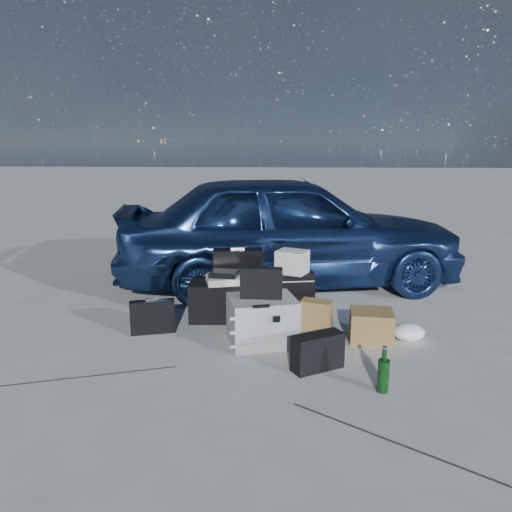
{
  "coord_description": "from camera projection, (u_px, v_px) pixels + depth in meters",
  "views": [
    {
      "loc": [
        0.16,
        -3.75,
        1.7
      ],
      "look_at": [
        -0.1,
        0.85,
        0.64
      ],
      "focal_mm": 35.0,
      "sensor_mm": 36.0,
      "label": 1
    }
  ],
  "objects": [
    {
      "name": "plastic_bag",
      "position": [
        409.0,
        332.0,
        4.36
      ],
      "size": [
        0.3,
        0.27,
        0.15
      ],
      "primitive_type": "ellipsoid",
      "rotation": [
        0.0,
        0.0,
        0.12
      ],
      "color": "white",
      "rests_on": "ground"
    },
    {
      "name": "ground",
      "position": [
        262.0,
        356.0,
        4.04
      ],
      "size": [
        60.0,
        60.0,
        0.0
      ],
      "primitive_type": "plane",
      "color": "beige",
      "rests_on": "ground"
    },
    {
      "name": "cardboard_box",
      "position": [
        371.0,
        326.0,
        4.34
      ],
      "size": [
        0.39,
        0.34,
        0.27
      ],
      "primitive_type": "cube",
      "rotation": [
        0.0,
        0.0,
        -0.08
      ],
      "color": "brown",
      "rests_on": "ground"
    },
    {
      "name": "kraft_bag",
      "position": [
        316.0,
        320.0,
        4.37
      ],
      "size": [
        0.3,
        0.23,
        0.35
      ],
      "primitive_type": "cube",
      "rotation": [
        0.0,
        0.0,
        -0.32
      ],
      "color": "olive",
      "rests_on": "ground"
    },
    {
      "name": "car",
      "position": [
        289.0,
        229.0,
        5.92
      ],
      "size": [
        4.23,
        2.32,
        1.36
      ],
      "primitive_type": "imported",
      "rotation": [
        0.0,
        0.0,
        1.76
      ],
      "color": "navy",
      "rests_on": "ground"
    },
    {
      "name": "flat_box_black",
      "position": [
        224.0,
        274.0,
        4.78
      ],
      "size": [
        0.28,
        0.22,
        0.06
      ],
      "primitive_type": "cube",
      "rotation": [
        0.0,
        0.0,
        -0.14
      ],
      "color": "black",
      "rests_on": "flat_box_white"
    },
    {
      "name": "briefcase",
      "position": [
        153.0,
        317.0,
        4.51
      ],
      "size": [
        0.41,
        0.19,
        0.31
      ],
      "primitive_type": "cube",
      "rotation": [
        0.0,
        0.0,
        0.27
      ],
      "color": "black",
      "rests_on": "ground"
    },
    {
      "name": "duffel_bag",
      "position": [
        228.0,
        301.0,
        4.85
      ],
      "size": [
        0.76,
        0.37,
        0.37
      ],
      "primitive_type": "cube",
      "rotation": [
        0.0,
        0.0,
        0.06
      ],
      "color": "black",
      "rests_on": "ground"
    },
    {
      "name": "messenger_bag",
      "position": [
        318.0,
        352.0,
        3.79
      ],
      "size": [
        0.42,
        0.33,
        0.28
      ],
      "primitive_type": "cube",
      "rotation": [
        0.0,
        0.0,
        0.53
      ],
      "color": "black",
      "rests_on": "ground"
    },
    {
      "name": "flat_box_white",
      "position": [
        226.0,
        280.0,
        4.8
      ],
      "size": [
        0.43,
        0.36,
        0.06
      ],
      "primitive_type": "cube",
      "rotation": [
        0.0,
        0.0,
        0.26
      ],
      "color": "silver",
      "rests_on": "duffel_bag"
    },
    {
      "name": "pelican_case",
      "position": [
        262.0,
        320.0,
        4.29
      ],
      "size": [
        0.66,
        0.59,
        0.4
      ],
      "primitive_type": "cube",
      "rotation": [
        0.0,
        0.0,
        0.27
      ],
      "color": "#A5A7AA",
      "rests_on": "ground"
    },
    {
      "name": "laptop_bag",
      "position": [
        261.0,
        283.0,
        4.2
      ],
      "size": [
        0.36,
        0.1,
        0.27
      ],
      "primitive_type": "cube",
      "rotation": [
        0.0,
        0.0,
        -0.03
      ],
      "color": "black",
      "rests_on": "pelican_case"
    },
    {
      "name": "suitcase_right",
      "position": [
        290.0,
        300.0,
        4.64
      ],
      "size": [
        0.45,
        0.23,
        0.52
      ],
      "primitive_type": "cube",
      "rotation": [
        0.0,
        0.0,
        0.17
      ],
      "color": "black",
      "rests_on": "ground"
    },
    {
      "name": "white_carton",
      "position": [
        292.0,
        262.0,
        4.56
      ],
      "size": [
        0.33,
        0.3,
        0.21
      ],
      "primitive_type": "cube",
      "rotation": [
        0.0,
        0.0,
        -0.41
      ],
      "color": "silver",
      "rests_on": "suitcase_right"
    },
    {
      "name": "suitcase_left",
      "position": [
        238.0,
        280.0,
        5.09
      ],
      "size": [
        0.51,
        0.23,
        0.64
      ],
      "primitive_type": "cube",
      "rotation": [
        0.0,
        0.0,
        0.11
      ],
      "color": "black",
      "rests_on": "ground"
    },
    {
      "name": "green_bottle",
      "position": [
        383.0,
        370.0,
        3.44
      ],
      "size": [
        0.1,
        0.1,
        0.32
      ],
      "primitive_type": "cylinder",
      "rotation": [
        0.0,
        0.0,
        -0.24
      ],
      "color": "black",
      "rests_on": "ground"
    }
  ]
}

